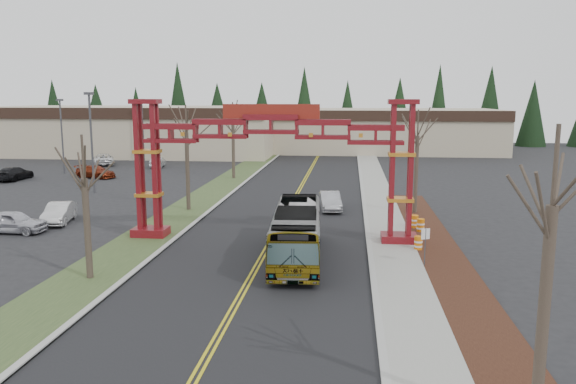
# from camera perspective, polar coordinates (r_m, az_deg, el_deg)

# --- Properties ---
(ground) EXTENTS (200.00, 200.00, 0.00)m
(ground) POSITION_cam_1_polar(r_m,az_deg,el_deg) (19.44, -9.41, -18.18)
(ground) COLOR black
(ground) RESTS_ON ground
(road) EXTENTS (12.00, 110.00, 0.02)m
(road) POSITION_cam_1_polar(r_m,az_deg,el_deg) (42.76, -0.36, -2.54)
(road) COLOR black
(road) RESTS_ON ground
(lane_line_left) EXTENTS (0.12, 100.00, 0.01)m
(lane_line_left) POSITION_cam_1_polar(r_m,az_deg,el_deg) (42.77, -0.52, -2.52)
(lane_line_left) COLOR gold
(lane_line_left) RESTS_ON road
(lane_line_right) EXTENTS (0.12, 100.00, 0.01)m
(lane_line_right) POSITION_cam_1_polar(r_m,az_deg,el_deg) (42.75, -0.20, -2.52)
(lane_line_right) COLOR gold
(lane_line_right) RESTS_ON road
(curb_right) EXTENTS (0.30, 110.00, 0.15)m
(curb_right) POSITION_cam_1_polar(r_m,az_deg,el_deg) (42.49, 7.91, -2.62)
(curb_right) COLOR #A7A7A2
(curb_right) RESTS_ON ground
(sidewalk_right) EXTENTS (2.60, 110.00, 0.14)m
(sidewalk_right) POSITION_cam_1_polar(r_m,az_deg,el_deg) (42.56, 9.86, -2.66)
(sidewalk_right) COLOR gray
(sidewalk_right) RESTS_ON ground
(landscape_strip) EXTENTS (2.60, 50.00, 0.12)m
(landscape_strip) POSITION_cam_1_polar(r_m,az_deg,el_deg) (28.50, 16.98, -9.15)
(landscape_strip) COLOR black
(landscape_strip) RESTS_ON ground
(grass_median) EXTENTS (4.00, 110.00, 0.08)m
(grass_median) POSITION_cam_1_polar(r_m,az_deg,el_deg) (44.38, -10.69, -2.22)
(grass_median) COLOR #304522
(grass_median) RESTS_ON ground
(curb_left) EXTENTS (0.30, 110.00, 0.15)m
(curb_left) POSITION_cam_1_polar(r_m,az_deg,el_deg) (43.88, -8.37, -2.24)
(curb_left) COLOR #A7A7A2
(curb_left) RESTS_ON ground
(gateway_arch) EXTENTS (18.20, 1.60, 8.90)m
(gateway_arch) POSITION_cam_1_polar(r_m,az_deg,el_deg) (34.99, -1.71, 4.64)
(gateway_arch) COLOR #630D0D
(gateway_arch) RESTS_ON ground
(retail_building_west) EXTENTS (46.00, 22.30, 7.50)m
(retail_building_west) POSITION_cam_1_polar(r_m,az_deg,el_deg) (95.24, -15.26, 6.13)
(retail_building_west) COLOR #BBAD8F
(retail_building_west) RESTS_ON ground
(retail_building_east) EXTENTS (38.00, 20.30, 7.00)m
(retail_building_east) POSITION_cam_1_polar(r_m,az_deg,el_deg) (96.76, 9.40, 6.24)
(retail_building_east) COLOR #BBAD8F
(retail_building_east) RESTS_ON ground
(conifer_treeline) EXTENTS (116.10, 5.60, 13.00)m
(conifer_treeline) POSITION_cam_1_polar(r_m,az_deg,el_deg) (108.64, 3.91, 8.27)
(conifer_treeline) COLOR black
(conifer_treeline) RESTS_ON ground
(transit_bus) EXTENTS (3.17, 10.97, 3.02)m
(transit_bus) POSITION_cam_1_polar(r_m,az_deg,el_deg) (31.56, 0.90, -4.15)
(transit_bus) COLOR #AFB2B7
(transit_bus) RESTS_ON ground
(silver_sedan) EXTENTS (2.14, 4.62, 1.47)m
(silver_sedan) POSITION_cam_1_polar(r_m,az_deg,el_deg) (45.37, 4.29, -0.93)
(silver_sedan) COLOR #A5A8AD
(silver_sedan) RESTS_ON ground
(parked_car_near_a) EXTENTS (4.51, 1.93, 1.52)m
(parked_car_near_a) POSITION_cam_1_polar(r_m,az_deg,el_deg) (41.97, -26.15, -2.73)
(parked_car_near_a) COLOR silver
(parked_car_near_a) RESTS_ON ground
(parked_car_near_b) EXTENTS (2.52, 4.68, 1.46)m
(parked_car_near_b) POSITION_cam_1_polar(r_m,az_deg,el_deg) (43.93, -22.22, -1.98)
(parked_car_near_b) COLOR silver
(parked_car_near_b) RESTS_ON ground
(parked_car_mid_a) EXTENTS (5.18, 3.33, 1.40)m
(parked_car_mid_a) POSITION_cam_1_polar(r_m,az_deg,el_deg) (66.87, -18.96, 1.95)
(parked_car_mid_a) COLOR maroon
(parked_car_mid_a) RESTS_ON ground
(parked_car_far_a) EXTENTS (1.95, 4.17, 1.32)m
(parked_car_far_a) POSITION_cam_1_polar(r_m,az_deg,el_deg) (74.67, -13.10, 2.95)
(parked_car_far_a) COLOR #B9BEC1
(parked_car_far_a) RESTS_ON ground
(parked_car_far_b) EXTENTS (4.62, 6.08, 1.54)m
(parked_car_far_b) POSITION_cam_1_polar(r_m,az_deg,el_deg) (79.21, -18.22, 3.17)
(parked_car_far_b) COLOR white
(parked_car_far_b) RESTS_ON ground
(parked_car_far_c) EXTENTS (2.09, 5.13, 1.49)m
(parked_car_far_c) POSITION_cam_1_polar(r_m,az_deg,el_deg) (68.54, -26.04, 1.71)
(parked_car_far_c) COLOR black
(parked_car_far_c) RESTS_ON ground
(bare_tree_median_near) EXTENTS (3.27, 3.27, 7.24)m
(bare_tree_median_near) POSITION_cam_1_polar(r_m,az_deg,el_deg) (29.10, -20.00, 1.22)
(bare_tree_median_near) COLOR #382D26
(bare_tree_median_near) RESTS_ON ground
(bare_tree_median_mid) EXTENTS (3.23, 3.23, 8.40)m
(bare_tree_median_mid) POSITION_cam_1_polar(r_m,az_deg,el_deg) (45.22, -10.29, 5.93)
(bare_tree_median_mid) COLOR #382D26
(bare_tree_median_mid) RESTS_ON ground
(bare_tree_median_far) EXTENTS (3.51, 3.51, 8.48)m
(bare_tree_median_far) POSITION_cam_1_polar(r_m,az_deg,el_deg) (62.47, -5.62, 6.93)
(bare_tree_median_far) COLOR #382D26
(bare_tree_median_far) RESTS_ON ground
(bare_tree_right_near) EXTENTS (3.14, 3.14, 8.38)m
(bare_tree_right_near) POSITION_cam_1_polar(r_m,az_deg,el_deg) (15.73, 25.26, -1.45)
(bare_tree_right_near) COLOR #382D26
(bare_tree_right_near) RESTS_ON ground
(bare_tree_right_far) EXTENTS (3.03, 3.03, 8.09)m
(bare_tree_right_far) POSITION_cam_1_polar(r_m,az_deg,el_deg) (44.24, 13.02, 5.51)
(bare_tree_right_far) COLOR #382D26
(bare_tree_right_far) RESTS_ON ground
(light_pole_near) EXTENTS (0.82, 0.41, 9.47)m
(light_pole_near) POSITION_cam_1_polar(r_m,az_deg,el_deg) (56.12, -19.36, 5.47)
(light_pole_near) COLOR #3F3F44
(light_pole_near) RESTS_ON ground
(light_pole_mid) EXTENTS (0.76, 0.38, 8.80)m
(light_pole_mid) POSITION_cam_1_polar(r_m,az_deg,el_deg) (72.12, -22.01, 5.81)
(light_pole_mid) COLOR #3F3F44
(light_pole_mid) RESTS_ON ground
(light_pole_far) EXTENTS (0.76, 0.38, 8.76)m
(light_pole_far) POSITION_cam_1_polar(r_m,az_deg,el_deg) (81.31, -14.54, 6.54)
(light_pole_far) COLOR #3F3F44
(light_pole_far) RESTS_ON ground
(street_sign) EXTENTS (0.47, 0.21, 2.13)m
(street_sign) POSITION_cam_1_polar(r_m,az_deg,el_deg) (30.85, 13.78, -4.71)
(street_sign) COLOR #3F3F44
(street_sign) RESTS_ON ground
(barrel_south) EXTENTS (0.49, 0.49, 0.91)m
(barrel_south) POSITION_cam_1_polar(r_m,az_deg,el_deg) (34.20, 13.09, -5.14)
(barrel_south) COLOR orange
(barrel_south) RESTS_ON ground
(barrel_mid) EXTENTS (0.53, 0.53, 0.97)m
(barrel_mid) POSITION_cam_1_polar(r_m,az_deg,el_deg) (38.72, 13.31, -3.38)
(barrel_mid) COLOR orange
(barrel_mid) RESTS_ON ground
(barrel_north) EXTENTS (0.53, 0.53, 0.98)m
(barrel_north) POSITION_cam_1_polar(r_m,az_deg,el_deg) (39.79, 12.73, -3.00)
(barrel_north) COLOR orange
(barrel_north) RESTS_ON ground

